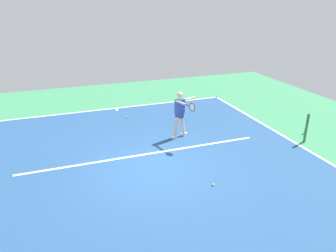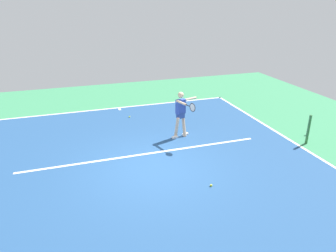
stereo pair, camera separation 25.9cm
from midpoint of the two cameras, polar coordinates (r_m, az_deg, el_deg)
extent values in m
plane|color=#388456|center=(9.62, -1.94, -7.63)|extent=(21.10, 21.10, 0.00)
cube|color=navy|center=(9.61, -1.94, -7.62)|extent=(10.63, 12.02, 0.00)
cube|color=white|center=(14.96, -8.39, 3.29)|extent=(10.63, 0.10, 0.01)
cube|color=white|center=(12.01, 22.97, -3.13)|extent=(0.10, 12.02, 0.01)
cube|color=white|center=(10.44, -3.45, -5.08)|extent=(7.97, 0.10, 0.01)
cube|color=white|center=(14.77, -8.25, 3.05)|extent=(0.10, 0.30, 0.01)
cylinder|color=#38753D|center=(12.04, 24.61, -0.59)|extent=(0.09, 0.09, 1.07)
cylinder|color=beige|center=(11.66, 3.52, 0.05)|extent=(0.18, 0.28, 0.81)
cube|color=white|center=(11.85, 3.77, -1.49)|extent=(0.26, 0.16, 0.07)
cylinder|color=beige|center=(11.48, 2.23, -0.30)|extent=(0.18, 0.28, 0.81)
cube|color=white|center=(11.58, 1.90, -2.03)|extent=(0.26, 0.16, 0.07)
cube|color=#2D4799|center=(11.41, 2.92, 2.00)|extent=(0.29, 0.26, 0.20)
cube|color=#334CB2|center=(11.30, 2.96, 3.54)|extent=(0.38, 0.27, 0.53)
sphere|color=beige|center=(11.17, 3.00, 5.63)|extent=(0.21, 0.21, 0.21)
cylinder|color=beige|center=(11.49, 4.71, 4.93)|extent=(0.53, 0.22, 0.08)
cylinder|color=beige|center=(10.93, 3.11, 4.23)|extent=(0.22, 0.53, 0.08)
cylinder|color=black|center=(10.65, 4.33, 3.71)|extent=(0.09, 0.22, 0.03)
torus|color=black|center=(10.47, 5.16, 3.36)|extent=(0.11, 0.29, 0.29)
cylinder|color=silver|center=(10.47, 5.16, 3.36)|extent=(0.07, 0.24, 0.25)
sphere|color=#CCE033|center=(13.65, -6.43, 1.67)|extent=(0.07, 0.07, 0.07)
sphere|color=yellow|center=(8.84, 8.64, -10.57)|extent=(0.07, 0.07, 0.07)
cylinder|color=white|center=(12.96, 24.41, -1.04)|extent=(0.07, 0.07, 0.22)
camera|label=1|loc=(0.13, -89.28, 0.29)|focal=33.72mm
camera|label=2|loc=(0.13, 90.72, -0.29)|focal=33.72mm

